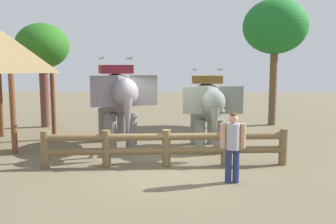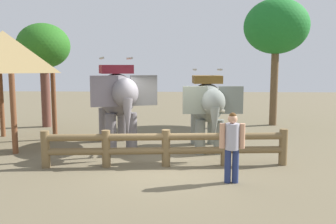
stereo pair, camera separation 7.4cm
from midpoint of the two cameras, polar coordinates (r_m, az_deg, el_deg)
ground_plane at (r=10.26m, az=-0.51°, el=-8.73°), size 60.00×60.00×0.00m
log_fence at (r=10.21m, az=-0.49°, el=-5.30°), size 6.96×0.84×1.05m
elephant_near_left at (r=12.61m, az=-8.21°, el=2.37°), size 2.63×3.75×3.14m
elephant_center at (r=12.14m, az=6.09°, el=1.16°), size 1.83×3.21×2.75m
tourist_woman_in_black at (r=8.85m, az=9.99°, el=-4.76°), size 0.61×0.34×1.73m
thatched_shelter at (r=14.16m, az=-24.83°, el=8.49°), size 3.76×3.76×4.08m
tree_far_left at (r=17.69m, az=-19.38°, el=9.57°), size 2.40×2.40×4.78m
tree_back_center at (r=18.04m, az=16.50°, el=12.71°), size 3.01×3.01×5.96m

